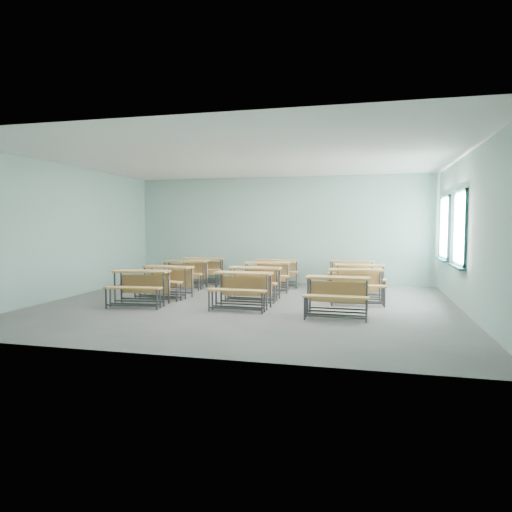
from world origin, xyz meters
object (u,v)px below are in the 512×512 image
(desk_unit_r3c2, at_px, (351,270))
(desk_unit_r2c2, at_px, (360,275))
(desk_unit_r0c2, at_px, (337,290))
(desk_unit_r3c1, at_px, (277,268))
(desk_unit_r1c1, at_px, (254,278))
(desk_unit_r1c2, at_px, (356,280))
(desk_unit_r2c1, at_px, (267,272))
(desk_unit_r0c0, at_px, (140,282))
(desk_unit_r2c0, at_px, (184,270))
(desk_unit_r1c0, at_px, (166,277))
(desk_unit_r3c0, at_px, (203,266))
(desk_unit_r0c1, at_px, (242,284))

(desk_unit_r3c2, bearing_deg, desk_unit_r2c2, -73.43)
(desk_unit_r0c2, relative_size, desk_unit_r3c1, 0.93)
(desk_unit_r1c1, height_order, desk_unit_r3c2, same)
(desk_unit_r3c2, bearing_deg, desk_unit_r1c2, -81.46)
(desk_unit_r3c1, bearing_deg, desk_unit_r2c1, -102.57)
(desk_unit_r2c1, relative_size, desk_unit_r3c1, 0.99)
(desk_unit_r0c0, distance_m, desk_unit_r2c0, 2.78)
(desk_unit_r1c0, xyz_separation_m, desk_unit_r2c1, (2.13, 1.67, 0.00))
(desk_unit_r0c0, xyz_separation_m, desk_unit_r3c0, (-0.00, 3.90, 0.00))
(desk_unit_r0c1, height_order, desk_unit_r2c2, same)
(desk_unit_r3c1, height_order, desk_unit_r3c2, same)
(desk_unit_r1c2, relative_size, desk_unit_r3c0, 0.99)
(desk_unit_r0c2, relative_size, desk_unit_r2c2, 0.97)
(desk_unit_r1c1, distance_m, desk_unit_r2c2, 2.75)
(desk_unit_r1c1, distance_m, desk_unit_r2c0, 2.76)
(desk_unit_r0c0, xyz_separation_m, desk_unit_r1c2, (4.59, 1.44, 0.00))
(desk_unit_r1c0, xyz_separation_m, desk_unit_r3c2, (4.29, 2.70, 0.00))
(desk_unit_r0c1, distance_m, desk_unit_r2c0, 3.53)
(desk_unit_r1c0, bearing_deg, desk_unit_r0c0, -89.02)
(desk_unit_r1c1, distance_m, desk_unit_r1c2, 2.35)
(desk_unit_r1c0, relative_size, desk_unit_r2c0, 1.03)
(desk_unit_r1c0, bearing_deg, desk_unit_r3c2, 38.11)
(desk_unit_r2c0, height_order, desk_unit_r3c1, same)
(desk_unit_r1c0, xyz_separation_m, desk_unit_r2c2, (4.56, 1.54, 0.00))
(desk_unit_r2c1, height_order, desk_unit_r3c0, same)
(desk_unit_r2c2, bearing_deg, desk_unit_r0c1, -137.81)
(desk_unit_r0c2, xyz_separation_m, desk_unit_r1c2, (0.32, 1.62, 0.00))
(desk_unit_r0c0, relative_size, desk_unit_r2c1, 0.99)
(desk_unit_r1c1, relative_size, desk_unit_r1c2, 0.94)
(desk_unit_r0c2, distance_m, desk_unit_r1c2, 1.65)
(desk_unit_r2c2, height_order, desk_unit_r3c0, same)
(desk_unit_r1c1, bearing_deg, desk_unit_r2c1, 89.95)
(desk_unit_r1c0, relative_size, desk_unit_r1c1, 1.06)
(desk_unit_r1c0, distance_m, desk_unit_r2c2, 4.81)
(desk_unit_r0c1, xyz_separation_m, desk_unit_r1c1, (-0.03, 1.17, 0.00))
(desk_unit_r2c1, xyz_separation_m, desk_unit_r2c2, (2.43, -0.13, 0.00))
(desk_unit_r2c1, distance_m, desk_unit_r3c1, 1.03)
(desk_unit_r3c2, bearing_deg, desk_unit_r3c0, -177.32)
(desk_unit_r1c1, xyz_separation_m, desk_unit_r1c2, (2.35, 0.09, 0.00))
(desk_unit_r2c1, bearing_deg, desk_unit_r3c1, 78.41)
(desk_unit_r0c0, relative_size, desk_unit_r3c0, 0.98)
(desk_unit_r0c0, distance_m, desk_unit_r1c0, 1.12)
(desk_unit_r1c1, distance_m, desk_unit_r2c1, 1.44)
(desk_unit_r3c0, relative_size, desk_unit_r3c1, 1.00)
(desk_unit_r3c0, distance_m, desk_unit_r3c1, 2.31)
(desk_unit_r0c1, height_order, desk_unit_r3c0, same)
(desk_unit_r0c2, bearing_deg, desk_unit_r0c0, 178.17)
(desk_unit_r2c1, distance_m, desk_unit_r3c2, 2.40)
(desk_unit_r1c0, height_order, desk_unit_r2c0, same)
(desk_unit_r1c0, distance_m, desk_unit_r1c2, 4.50)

